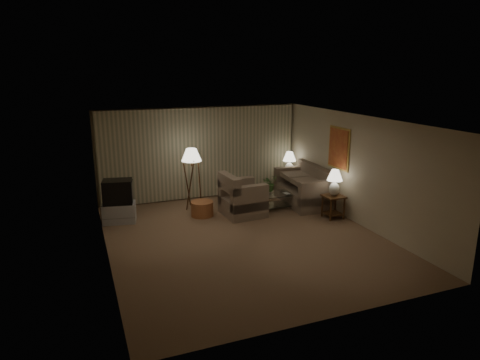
# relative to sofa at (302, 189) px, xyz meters

# --- Properties ---
(ground) EXTENTS (7.00, 7.00, 0.00)m
(ground) POSITION_rel_sofa_xyz_m (-2.50, -1.78, -0.44)
(ground) COLOR #826148
(ground) RESTS_ON ground
(room_shell) EXTENTS (6.04, 7.02, 2.72)m
(room_shell) POSITION_rel_sofa_xyz_m (-2.48, -0.27, 1.31)
(room_shell) COLOR #BCAD90
(room_shell) RESTS_ON ground
(sofa) EXTENTS (2.11, 1.28, 0.87)m
(sofa) POSITION_rel_sofa_xyz_m (0.00, 0.00, 0.00)
(sofa) COLOR gray
(sofa) RESTS_ON ground
(armchair) EXTENTS (1.17, 1.12, 0.89)m
(armchair) POSITION_rel_sofa_xyz_m (-1.94, -0.28, 0.01)
(armchair) COLOR gray
(armchair) RESTS_ON ground
(side_table_near) EXTENTS (0.50, 0.50, 0.60)m
(side_table_near) POSITION_rel_sofa_xyz_m (0.15, -1.35, -0.03)
(side_table_near) COLOR #361E0E
(side_table_near) RESTS_ON ground
(side_table_far) EXTENTS (0.48, 0.40, 0.60)m
(side_table_far) POSITION_rel_sofa_xyz_m (0.15, 1.12, -0.04)
(side_table_far) COLOR #361E0E
(side_table_far) RESTS_ON ground
(table_lamp_near) EXTENTS (0.40, 0.40, 0.69)m
(table_lamp_near) POSITION_rel_sofa_xyz_m (0.15, -1.35, 0.57)
(table_lamp_near) COLOR silver
(table_lamp_near) RESTS_ON side_table_near
(table_lamp_far) EXTENTS (0.41, 0.41, 0.70)m
(table_lamp_far) POSITION_rel_sofa_xyz_m (0.15, 1.12, 0.58)
(table_lamp_far) COLOR silver
(table_lamp_far) RESTS_ON side_table_far
(coffee_table) EXTENTS (1.21, 0.66, 0.41)m
(coffee_table) POSITION_rel_sofa_xyz_m (-0.93, -0.10, -0.16)
(coffee_table) COLOR silver
(coffee_table) RESTS_ON ground
(tv_cabinet) EXTENTS (0.99, 0.80, 0.50)m
(tv_cabinet) POSITION_rel_sofa_xyz_m (-5.05, 0.33, -0.19)
(tv_cabinet) COLOR #A9A9AB
(tv_cabinet) RESTS_ON ground
(crt_tv) EXTENTS (0.89, 0.76, 0.60)m
(crt_tv) POSITION_rel_sofa_xyz_m (-5.05, 0.33, 0.36)
(crt_tv) COLOR black
(crt_tv) RESTS_ON tv_cabinet
(floor_lamp) EXTENTS (0.54, 0.54, 1.68)m
(floor_lamp) POSITION_rel_sofa_xyz_m (-3.03, 0.76, 0.44)
(floor_lamp) COLOR #361E0E
(floor_lamp) RESTS_ON ground
(ottoman) EXTENTS (0.63, 0.63, 0.39)m
(ottoman) POSITION_rel_sofa_xyz_m (-2.97, 0.03, -0.24)
(ottoman) COLOR #A76038
(ottoman) RESTS_ON ground
(vase) EXTENTS (0.19, 0.19, 0.16)m
(vase) POSITION_rel_sofa_xyz_m (-1.08, -0.10, 0.06)
(vase) COLOR silver
(vase) RESTS_ON coffee_table
(flowers) EXTENTS (0.49, 0.45, 0.46)m
(flowers) POSITION_rel_sofa_xyz_m (-1.08, -0.10, 0.36)
(flowers) COLOR #437232
(flowers) RESTS_ON vase
(book) EXTENTS (0.16, 0.21, 0.02)m
(book) POSITION_rel_sofa_xyz_m (-0.68, -0.20, -0.01)
(book) COLOR olive
(book) RESTS_ON coffee_table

